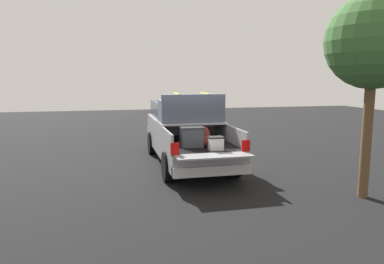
% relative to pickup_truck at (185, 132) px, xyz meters
% --- Properties ---
extents(ground_plane, '(40.00, 40.00, 0.00)m').
position_rel_pickup_truck_xyz_m(ground_plane, '(-0.37, -0.00, -0.96)').
color(ground_plane, black).
extents(pickup_truck, '(6.05, 2.06, 2.23)m').
position_rel_pickup_truck_xyz_m(pickup_truck, '(0.00, 0.00, 0.00)').
color(pickup_truck, gray).
rests_on(pickup_truck, ground_plane).
extents(tree_background, '(2.03, 2.03, 4.45)m').
position_rel_pickup_truck_xyz_m(tree_background, '(-4.31, -3.20, 2.44)').
color(tree_background, brown).
rests_on(tree_background, ground_plane).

